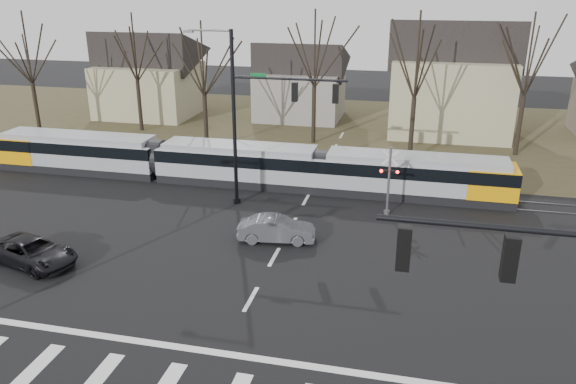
% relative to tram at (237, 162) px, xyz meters
% --- Properties ---
extents(ground, '(140.00, 140.00, 0.00)m').
position_rel_tram_xyz_m(ground, '(5.05, -16.00, -1.45)').
color(ground, black).
extents(grass_verge, '(140.00, 28.00, 0.01)m').
position_rel_tram_xyz_m(grass_verge, '(5.05, 16.00, -1.44)').
color(grass_verge, '#38331E').
rests_on(grass_verge, ground).
extents(stop_line, '(28.00, 0.35, 0.01)m').
position_rel_tram_xyz_m(stop_line, '(5.05, -17.80, -1.44)').
color(stop_line, silver).
rests_on(stop_line, ground).
extents(lane_dashes, '(0.18, 30.00, 0.01)m').
position_rel_tram_xyz_m(lane_dashes, '(5.05, -0.00, -1.44)').
color(lane_dashes, silver).
rests_on(lane_dashes, ground).
extents(rail_pair, '(90.00, 1.52, 0.06)m').
position_rel_tram_xyz_m(rail_pair, '(5.05, -0.20, -1.42)').
color(rail_pair, '#59595E').
rests_on(rail_pair, ground).
extents(tram, '(35.06, 2.60, 2.66)m').
position_rel_tram_xyz_m(tram, '(0.00, 0.00, 0.00)').
color(tram, gray).
rests_on(tram, ground).
extents(sedan, '(2.50, 4.35, 1.31)m').
position_rel_tram_xyz_m(sedan, '(4.72, -8.17, -0.79)').
color(sedan, '#4B4B52').
rests_on(sedan, ground).
extents(suv, '(4.45, 5.67, 1.28)m').
position_rel_tram_xyz_m(suv, '(-5.91, -13.26, -0.81)').
color(suv, black).
rests_on(suv, ground).
extents(signal_pole_far, '(9.28, 0.44, 10.20)m').
position_rel_tram_xyz_m(signal_pole_far, '(2.65, -3.50, 4.25)').
color(signal_pole_far, black).
rests_on(signal_pole_far, ground).
extents(rail_crossing_signal, '(1.08, 0.36, 4.00)m').
position_rel_tram_xyz_m(rail_crossing_signal, '(10.05, -3.21, 0.44)').
color(rail_crossing_signal, '#59595B').
rests_on(rail_crossing_signal, ground).
extents(tree_row, '(59.20, 7.20, 10.00)m').
position_rel_tram_xyz_m(tree_row, '(7.05, 10.00, 3.55)').
color(tree_row, black).
rests_on(tree_row, ground).
extents(house_a, '(9.72, 8.64, 8.60)m').
position_rel_tram_xyz_m(house_a, '(-14.95, 18.00, 3.01)').
color(house_a, tan).
rests_on(house_a, ground).
extents(house_b, '(8.64, 7.56, 7.65)m').
position_rel_tram_xyz_m(house_b, '(0.05, 20.00, 2.52)').
color(house_b, gray).
rests_on(house_b, ground).
extents(house_c, '(10.80, 8.64, 10.10)m').
position_rel_tram_xyz_m(house_c, '(14.05, 17.00, 3.78)').
color(house_c, tan).
rests_on(house_c, ground).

